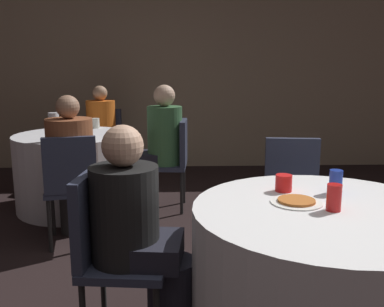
{
  "coord_description": "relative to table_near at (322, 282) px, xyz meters",
  "views": [
    {
      "loc": [
        -0.47,
        -1.83,
        1.36
      ],
      "look_at": [
        -0.37,
        0.8,
        0.83
      ],
      "focal_mm": 40.0,
      "sensor_mm": 36.0,
      "label": 1
    }
  ],
  "objects": [
    {
      "name": "wall_back",
      "position": [
        -0.22,
        4.04,
        1.03
      ],
      "size": [
        16.0,
        0.06,
        2.8
      ],
      "color": "gray",
      "rests_on": "ground_plane"
    },
    {
      "name": "chair_far_north",
      "position": [
        -1.55,
        3.24,
        0.16
      ],
      "size": [
        0.45,
        0.45,
        0.87
      ],
      "rotation": [
        0.0,
        0.0,
        -3.27
      ],
      "color": "#2D3347",
      "rests_on": "ground_plane"
    },
    {
      "name": "table_near",
      "position": [
        0.0,
        0.0,
        0.0
      ],
      "size": [
        1.23,
        1.23,
        0.73
      ],
      "color": "white",
      "rests_on": "ground_plane"
    },
    {
      "name": "chair_far_south",
      "position": [
        -1.48,
        1.31,
        0.16
      ],
      "size": [
        0.47,
        0.48,
        0.87
      ],
      "rotation": [
        0.0,
        0.0,
        0.2
      ],
      "color": "#2D3347",
      "rests_on": "ground_plane"
    },
    {
      "name": "person_orange_shirt",
      "position": [
        -1.57,
        3.08,
        0.22
      ],
      "size": [
        0.36,
        0.5,
        1.16
      ],
      "rotation": [
        0.0,
        0.0,
        -3.27
      ],
      "color": "#282828",
      "rests_on": "ground_plane"
    },
    {
      "name": "table_far",
      "position": [
        -1.68,
        2.27,
        0.0
      ],
      "size": [
        1.13,
        1.13,
        0.73
      ],
      "color": "silver",
      "rests_on": "ground_plane"
    },
    {
      "name": "bottle_far",
      "position": [
        -1.74,
        1.86,
        0.49
      ],
      "size": [
        0.09,
        0.09,
        0.25
      ],
      "color": "white",
      "rests_on": "table_far"
    },
    {
      "name": "soda_can_blue",
      "position": [
        0.12,
        0.23,
        0.43
      ],
      "size": [
        0.07,
        0.07,
        0.12
      ],
      "color": "#1E38A5",
      "rests_on": "table_near"
    },
    {
      "name": "chair_far_east",
      "position": [
        -0.7,
        2.19,
        0.16
      ],
      "size": [
        0.44,
        0.43,
        0.87
      ],
      "rotation": [
        0.0,
        0.0,
        1.49
      ],
      "color": "#2D3347",
      "rests_on": "ground_plane"
    },
    {
      "name": "pizza_plate_near",
      "position": [
        -0.12,
        0.08,
        0.37
      ],
      "size": [
        0.25,
        0.25,
        0.02
      ],
      "color": "white",
      "rests_on": "table_near"
    },
    {
      "name": "person_floral_shirt",
      "position": [
        -1.51,
        1.46,
        0.23
      ],
      "size": [
        0.4,
        0.51,
        1.16
      ],
      "rotation": [
        0.0,
        0.0,
        0.2
      ],
      "color": "#282828",
      "rests_on": "ground_plane"
    },
    {
      "name": "chair_near_west",
      "position": [
        -1.02,
        0.11,
        0.16
      ],
      "size": [
        0.44,
        0.44,
        0.87
      ],
      "rotation": [
        0.0,
        0.0,
        -1.67
      ],
      "color": "#2D3347",
      "rests_on": "ground_plane"
    },
    {
      "name": "cup_near",
      "position": [
        -0.13,
        0.28,
        0.41
      ],
      "size": [
        0.09,
        0.09,
        0.09
      ],
      "color": "red",
      "rests_on": "table_near"
    },
    {
      "name": "soda_can_red",
      "position": [
        0.02,
        -0.03,
        0.43
      ],
      "size": [
        0.07,
        0.07,
        0.12
      ],
      "color": "red",
      "rests_on": "table_near"
    },
    {
      "name": "cup_far",
      "position": [
        -1.54,
        2.69,
        0.42
      ],
      "size": [
        0.08,
        0.08,
        0.1
      ],
      "color": "silver",
      "rests_on": "table_far"
    },
    {
      "name": "person_black_shirt",
      "position": [
        -0.86,
        0.09,
        0.19
      ],
      "size": [
        0.5,
        0.34,
        1.11
      ],
      "rotation": [
        0.0,
        0.0,
        -1.67
      ],
      "color": "black",
      "rests_on": "ground_plane"
    },
    {
      "name": "chair_near_north",
      "position": [
        0.13,
        1.02,
        0.16
      ],
      "size": [
        0.45,
        0.45,
        0.87
      ],
      "rotation": [
        0.0,
        0.0,
        -3.27
      ],
      "color": "#2D3347",
      "rests_on": "ground_plane"
    },
    {
      "name": "person_green_jacket",
      "position": [
        -0.86,
        2.2,
        0.24
      ],
      "size": [
        0.51,
        0.35,
        1.2
      ],
      "rotation": [
        0.0,
        0.0,
        1.49
      ],
      "color": "black",
      "rests_on": "ground_plane"
    }
  ]
}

